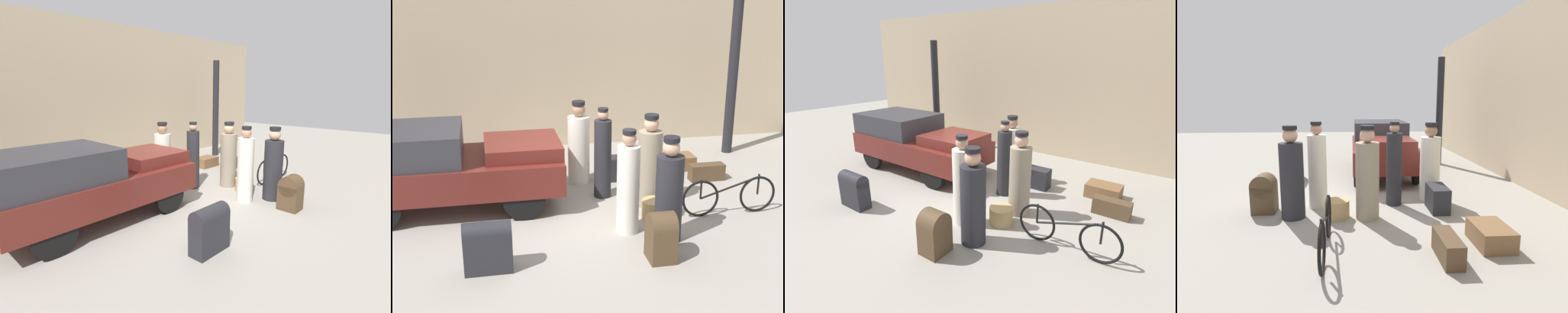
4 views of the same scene
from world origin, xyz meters
The scene contains 16 objects.
ground_plane centered at (0.00, 0.00, 0.00)m, with size 30.00×30.00×0.00m, color gray.
station_building_facade centered at (0.00, 4.08, 2.25)m, with size 16.00×0.15×4.50m.
canopy_pillar_right centered at (4.07, 2.71, 1.77)m, with size 0.23×0.23×3.54m.
truck centered at (-2.32, 0.62, 0.85)m, with size 3.81×1.70×1.50m.
bicycle centered at (2.55, -0.62, 0.34)m, with size 1.73×0.04×0.71m.
wicker_basket centered at (1.23, -0.52, 0.16)m, with size 0.45×0.45×0.33m.
porter_standing_middle centered at (1.30, 0.03, 0.77)m, with size 0.42×0.42×1.70m.
conductor_in_dark_uniform centered at (1.18, -1.32, 0.77)m, with size 0.43×0.43×1.69m.
porter_carrying_trunk centered at (0.63, -0.93, 0.79)m, with size 0.37×0.37×1.73m.
porter_with_bicycle centered at (0.57, 0.62, 0.79)m, with size 0.32×0.32×1.71m.
porter_lifting_near_truck centered at (0.26, 1.44, 0.75)m, with size 0.43×0.43×1.67m.
trunk_umber_medium centered at (2.85, 1.04, 0.17)m, with size 0.72×0.26×0.33m.
trunk_wicker_pale centered at (0.98, 1.42, 0.24)m, with size 0.67×0.34×0.49m.
trunk_barrel_dark centered at (0.87, -1.93, 0.39)m, with size 0.38×0.43×0.75m.
suitcase_tan_flat centered at (-1.62, -1.77, 0.41)m, with size 0.68×0.29×0.76m.
suitcase_black_upright centered at (2.48, 1.81, 0.15)m, with size 0.73×0.50×0.31m.
Camera 1 is at (-5.01, -4.58, 2.53)m, focal length 28.00 mm.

